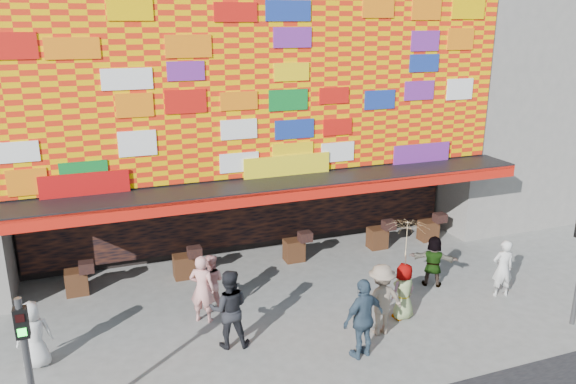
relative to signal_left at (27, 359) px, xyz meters
name	(u,v)px	position (x,y,z in m)	size (l,w,h in m)	color
ground	(324,340)	(6.20, 1.50, -1.86)	(90.00, 90.00, 0.00)	slate
shop_building	(230,84)	(6.20, 9.68, 3.37)	(15.20, 9.40, 10.00)	gray
neighbor_right	(535,54)	(19.20, 9.50, 4.14)	(11.00, 8.00, 12.00)	gray
signal_left	(27,359)	(0.00, 0.00, 0.00)	(0.22, 0.20, 3.00)	#59595B
ped_a	(34,335)	(-0.17, 2.76, -1.08)	(0.76, 0.49, 1.56)	silver
ped_b	(202,289)	(3.69, 3.41, -0.97)	(0.65, 0.43, 1.79)	pink
ped_c	(229,309)	(4.04, 2.08, -0.90)	(0.93, 0.72, 1.91)	black
ped_d	(381,300)	(7.62, 1.33, -0.96)	(1.16, 0.67, 1.80)	gray
ped_e	(363,318)	(6.75, 0.59, -0.90)	(1.12, 0.47, 1.92)	#34485B
ped_f	(433,261)	(10.32, 3.09, -1.11)	(1.39, 0.44, 1.50)	gray
ped_g	(403,291)	(8.52, 1.76, -1.11)	(0.74, 0.48, 1.50)	gray
ped_h	(503,268)	(11.73, 1.88, -1.04)	(0.60, 0.39, 1.65)	silver
ped_i	(211,282)	(4.02, 3.93, -1.09)	(0.75, 0.59, 1.55)	#D68F8A
parasol	(407,239)	(8.52, 1.76, 0.33)	(1.29, 1.30, 1.92)	#DEBB8C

